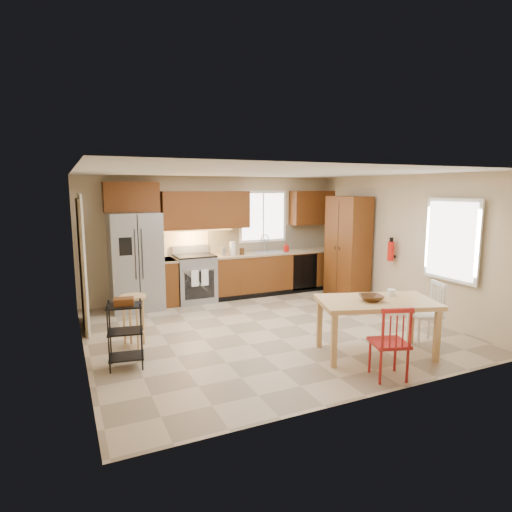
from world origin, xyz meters
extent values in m
plane|color=tan|center=(0.00, 0.00, 0.00)|extent=(5.50, 5.50, 0.00)
cube|color=silver|center=(0.00, 0.00, 2.50)|extent=(5.50, 5.00, 0.02)
cube|color=#CCB793|center=(0.00, 2.50, 1.25)|extent=(5.50, 0.02, 2.50)
cube|color=#CCB793|center=(0.00, -2.50, 1.25)|extent=(5.50, 0.02, 2.50)
cube|color=#CCB793|center=(-2.75, 0.00, 1.25)|extent=(0.02, 5.00, 2.50)
cube|color=#CCB793|center=(2.75, 0.00, 1.25)|extent=(0.02, 5.00, 2.50)
cube|color=gray|center=(-1.70, 2.12, 0.91)|extent=(0.92, 0.75, 1.82)
cube|color=gray|center=(-0.55, 2.19, 0.46)|extent=(0.76, 0.63, 0.92)
cube|color=#5C2D11|center=(-1.10, 2.20, 0.45)|extent=(0.30, 0.60, 0.90)
cube|color=#5C2D11|center=(1.29, 2.20, 0.45)|extent=(2.92, 0.60, 0.90)
cube|color=black|center=(1.85, 1.91, 0.45)|extent=(0.60, 0.02, 0.78)
cube|color=beige|center=(1.29, 2.48, 1.18)|extent=(2.92, 0.03, 0.55)
cube|color=#56270E|center=(-1.70, 2.33, 2.10)|extent=(1.00, 0.35, 0.55)
cube|color=#56270E|center=(-0.25, 2.33, 1.83)|extent=(1.80, 0.35, 0.75)
cube|color=#56270E|center=(2.25, 2.33, 1.83)|extent=(1.00, 0.35, 0.75)
cube|color=white|center=(1.10, 2.48, 1.65)|extent=(1.12, 0.04, 1.12)
cube|color=gray|center=(1.10, 2.20, 0.86)|extent=(0.62, 0.46, 0.16)
cube|color=#FFBF66|center=(-0.55, 2.30, 1.43)|extent=(1.60, 0.30, 0.01)
imported|color=red|center=(1.48, 2.10, 1.00)|extent=(0.09, 0.09, 0.19)
cylinder|color=white|center=(0.25, 2.15, 1.04)|extent=(0.12, 0.12, 0.28)
cylinder|color=gray|center=(0.05, 2.15, 0.99)|extent=(0.11, 0.11, 0.18)
cylinder|color=#4B2B14|center=(0.45, 2.12, 0.97)|extent=(0.10, 0.10, 0.14)
cube|color=#5C2D11|center=(2.43, 1.20, 1.05)|extent=(0.50, 0.95, 2.10)
cylinder|color=red|center=(2.63, 0.15, 1.10)|extent=(0.12, 0.12, 0.36)
cube|color=white|center=(2.68, -1.15, 1.45)|extent=(0.04, 1.02, 1.32)
cube|color=#8C7A59|center=(-2.67, 1.30, 1.05)|extent=(0.04, 0.95, 2.10)
imported|color=#4B2B14|center=(0.79, -1.54, 0.76)|extent=(0.39, 0.39, 0.08)
cylinder|color=white|center=(1.23, -1.44, 0.79)|extent=(0.14, 0.14, 0.13)
camera|label=1|loc=(-2.94, -5.95, 2.26)|focal=30.00mm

